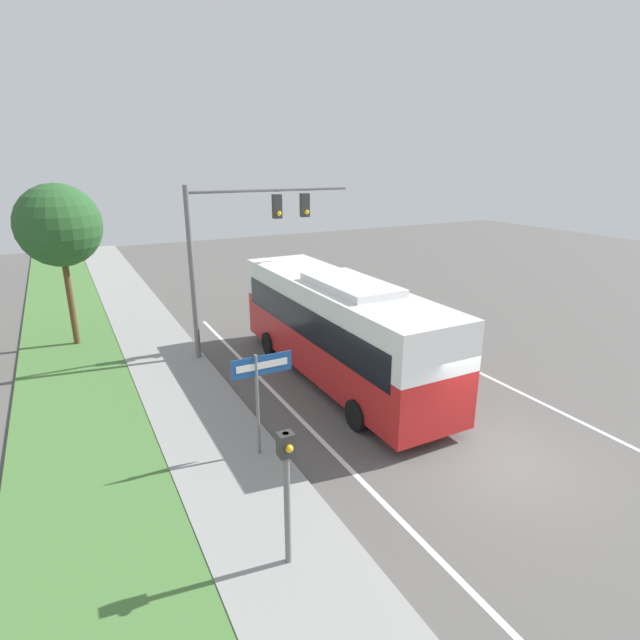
{
  "coord_description": "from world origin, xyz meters",
  "views": [
    {
      "loc": [
        -9.23,
        -7.55,
        7.32
      ],
      "look_at": [
        -1.36,
        7.38,
        1.9
      ],
      "focal_mm": 28.0,
      "sensor_mm": 36.0,
      "label": 1
    }
  ],
  "objects_px": {
    "bus": "(338,324)",
    "signal_gantry": "(242,235)",
    "pedestrian_signal": "(287,478)",
    "street_sign": "(260,383)"
  },
  "relations": [
    {
      "from": "pedestrian_signal",
      "to": "street_sign",
      "type": "bearing_deg",
      "value": 75.72
    },
    {
      "from": "bus",
      "to": "pedestrian_signal",
      "type": "bearing_deg",
      "value": -125.84
    },
    {
      "from": "street_sign",
      "to": "bus",
      "type": "bearing_deg",
      "value": 38.74
    },
    {
      "from": "signal_gantry",
      "to": "street_sign",
      "type": "height_order",
      "value": "signal_gantry"
    },
    {
      "from": "pedestrian_signal",
      "to": "street_sign",
      "type": "height_order",
      "value": "pedestrian_signal"
    },
    {
      "from": "signal_gantry",
      "to": "bus",
      "type": "bearing_deg",
      "value": -64.82
    },
    {
      "from": "signal_gantry",
      "to": "pedestrian_signal",
      "type": "xyz_separation_m",
      "value": [
        -3.14,
        -10.97,
        -2.71
      ]
    },
    {
      "from": "bus",
      "to": "signal_gantry",
      "type": "relative_size",
      "value": 1.62
    },
    {
      "from": "bus",
      "to": "signal_gantry",
      "type": "distance_m",
      "value": 5.16
    },
    {
      "from": "bus",
      "to": "pedestrian_signal",
      "type": "xyz_separation_m",
      "value": [
        -5.03,
        -6.96,
        -0.07
      ]
    }
  ]
}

